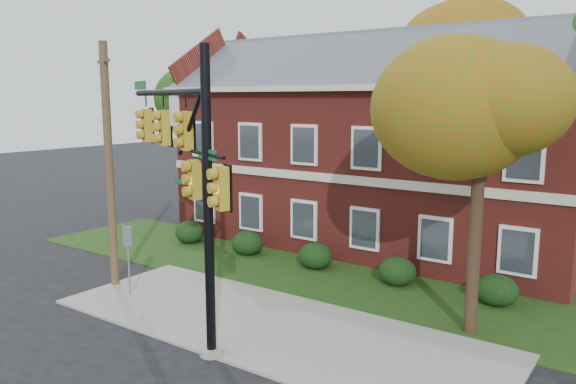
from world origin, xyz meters
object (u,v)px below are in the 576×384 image
Objects in this scene: hedge_far_left at (189,232)px; hedge_right at (397,271)px; traffic_signal at (187,163)px; tree_left_rear at (205,99)px; hedge_far_right at (496,290)px; hedge_center at (316,256)px; apartment_building at (378,136)px; utility_pole at (109,166)px; sign_post at (128,249)px; tree_near_right at (490,100)px; hedge_left at (247,243)px; tree_far_rear at (466,59)px.

hedge_far_left is 10.50m from hedge_right.
hedge_right is 0.17× the size of traffic_signal.
tree_left_rear is (-2.73, 4.14, 6.16)m from hedge_far_left.
hedge_far_right is at bearing 0.00° from hedge_right.
traffic_signal is (0.54, -7.45, 4.45)m from hedge_center.
hedge_right and hedge_far_right have the same top height.
apartment_building is 9.82m from hedge_far_right.
tree_left_rear is at bearing 155.48° from traffic_signal.
sign_post is at bearing 5.22° from utility_pole.
utility_pole is at bearing -64.02° from tree_left_rear.
traffic_signal is at bearing -44.67° from hedge_far_left.
apartment_building reaches higher than hedge_far_left.
tree_near_right is 12.65m from utility_pole.
apartment_building is 13.43× the size of hedge_right.
apartment_building is 6.89m from hedge_center.
hedge_left is 0.16× the size of tree_near_right.
sign_post is (-7.00, -6.35, 1.15)m from hedge_right.
hedge_right is at bearing 0.00° from hedge_far_left.
hedge_far_right is at bearing -36.89° from apartment_building.
hedge_far_right is at bearing 0.00° from hedge_far_left.
hedge_left is at bearing 142.39° from traffic_signal.
tree_far_rear is 20.92m from traffic_signal.
apartment_building reaches higher than hedge_far_right.
tree_left_rear reaches higher than tree_near_right.
hedge_left is (-3.50, -5.25, -4.46)m from apartment_building.
hedge_right is 15.66m from tree_far_rear.
hedge_right is 10.92m from utility_pole.
hedge_left is 0.17× the size of traffic_signal.
tree_left_rear is at bearing 123.42° from hedge_far_left.
tree_left_rear reaches higher than utility_pole.
sign_post is at bearing -106.79° from apartment_building.
hedge_left and hedge_far_right have the same top height.
tree_far_rear reaches higher than hedge_far_left.
tree_far_rear is (4.84, 13.09, 8.32)m from hedge_left.
tree_left_rear is at bearing 162.63° from hedge_right.
hedge_far_left is 1.00× the size of hedge_center.
sign_post is at bearing -137.80° from hedge_right.
hedge_left is at bearing 165.19° from tree_near_right.
apartment_building is 7.73m from hedge_right.
hedge_right is at bearing 58.11° from utility_pole.
tree_near_right is at bearing -48.23° from apartment_building.
hedge_right is 3.50m from hedge_far_right.
utility_pole is (4.91, -10.07, -2.30)m from tree_left_rear.
apartment_building reaches higher than traffic_signal.
tree_far_rear is (-2.16, 13.09, 8.32)m from hedge_right.
hedge_center is at bearing -95.85° from tree_far_rear.
sign_post reaches higher than hedge_left.
tree_near_right is 0.74× the size of tree_far_rear.
tree_near_right is (10.72, -2.83, 6.14)m from hedge_left.
hedge_center is 0.16× the size of tree_left_rear.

